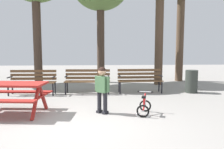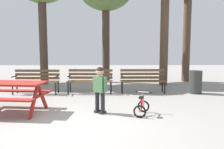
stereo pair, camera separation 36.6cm
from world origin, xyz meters
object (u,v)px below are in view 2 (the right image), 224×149
at_px(child_standing, 100,86).
at_px(kids_bicycle, 142,107).
at_px(park_bench_far_left, 36,79).
at_px(trash_bin, 195,82).
at_px(park_bench_left, 90,79).
at_px(park_bench_right, 143,79).
at_px(picnic_table, 8,89).

height_order(child_standing, kids_bicycle, child_standing).
distance_m(park_bench_far_left, trash_bin, 5.66).
xyz_separation_m(park_bench_far_left, park_bench_left, (1.90, 0.11, 0.00)).
bearing_deg(trash_bin, child_standing, -142.83).
distance_m(child_standing, trash_bin, 4.15).
bearing_deg(park_bench_right, child_standing, -118.29).
xyz_separation_m(picnic_table, trash_bin, (5.59, 2.42, -0.18)).
relative_size(park_bench_far_left, kids_bicycle, 2.58).
bearing_deg(picnic_table, child_standing, -2.06).
relative_size(picnic_table, trash_bin, 2.36).
height_order(park_bench_left, park_bench_right, same).
relative_size(park_bench_far_left, child_standing, 1.40).
height_order(picnic_table, kids_bicycle, picnic_table).
relative_size(park_bench_far_left, park_bench_right, 1.01).
bearing_deg(park_bench_left, picnic_table, -125.73).
bearing_deg(park_bench_right, trash_bin, -4.86).
bearing_deg(trash_bin, park_bench_right, 175.14).
bearing_deg(child_standing, trash_bin, 37.17).
distance_m(kids_bicycle, trash_bin, 3.53).
bearing_deg(picnic_table, trash_bin, 23.39).
bearing_deg(trash_bin, kids_bicycle, -130.56).
xyz_separation_m(picnic_table, child_standing, (2.29, -0.08, 0.09)).
bearing_deg(kids_bicycle, park_bench_right, 81.49).
distance_m(park_bench_left, trash_bin, 3.77).
relative_size(park_bench_far_left, trash_bin, 1.97).
distance_m(picnic_table, park_bench_right, 4.53).
relative_size(park_bench_far_left, park_bench_left, 1.00).
height_order(park_bench_left, child_standing, child_standing).
bearing_deg(child_standing, park_bench_left, 99.99).
height_order(park_bench_left, kids_bicycle, park_bench_left).
bearing_deg(picnic_table, kids_bicycle, -4.48).
height_order(park_bench_right, child_standing, child_standing).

